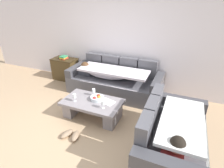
{
  "coord_description": "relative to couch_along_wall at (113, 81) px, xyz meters",
  "views": [
    {
      "loc": [
        1.71,
        -2.18,
        2.29
      ],
      "look_at": [
        0.33,
        1.04,
        0.55
      ],
      "focal_mm": 28.6,
      "sensor_mm": 36.0,
      "label": 1
    }
  ],
  "objects": [
    {
      "name": "wine_glass_near_right",
      "position": [
        0.32,
        -1.27,
        0.16
      ],
      "size": [
        0.07,
        0.07,
        0.17
      ],
      "color": "silver",
      "rests_on": "coffee_table"
    },
    {
      "name": "open_magazine",
      "position": [
        0.31,
        -1.05,
        0.05
      ],
      "size": [
        0.32,
        0.27,
        0.01
      ],
      "primitive_type": "cube",
      "rotation": [
        0.0,
        0.0,
        -0.26
      ],
      "color": "white",
      "rests_on": "coffee_table"
    },
    {
      "name": "ground_plane",
      "position": [
        -0.13,
        -1.62,
        -0.33
      ],
      "size": [
        14.0,
        14.0,
        0.0
      ],
      "primitive_type": "plane",
      "color": "tan"
    },
    {
      "name": "wine_glass_near_left",
      "position": [
        -0.31,
        -1.27,
        0.16
      ],
      "size": [
        0.07,
        0.07,
        0.17
      ],
      "color": "silver",
      "rests_on": "coffee_table"
    },
    {
      "name": "couch_along_wall",
      "position": [
        0.0,
        0.0,
        0.0
      ],
      "size": [
        2.33,
        0.92,
        0.88
      ],
      "color": "#525258",
      "rests_on": "ground_plane"
    },
    {
      "name": "pair_of_shoes",
      "position": [
        -0.06,
        -1.83,
        -0.29
      ],
      "size": [
        0.36,
        0.31,
        0.09
      ],
      "color": "#8C7259",
      "rests_on": "ground_plane"
    },
    {
      "name": "back_wall",
      "position": [
        -0.13,
        0.53,
        1.02
      ],
      "size": [
        9.0,
        0.1,
        2.7
      ],
      "primitive_type": "cube",
      "color": "white",
      "rests_on": "ground_plane"
    },
    {
      "name": "fruit_bowl",
      "position": [
        0.08,
        -1.05,
        0.09
      ],
      "size": [
        0.28,
        0.28,
        0.1
      ],
      "color": "silver",
      "rests_on": "coffee_table"
    },
    {
      "name": "couch_near_window",
      "position": [
        1.62,
        -1.5,
        0.0
      ],
      "size": [
        0.92,
        1.71,
        0.88
      ],
      "rotation": [
        0.0,
        0.0,
        1.57
      ],
      "color": "#525258",
      "rests_on": "ground_plane"
    },
    {
      "name": "coffee_table",
      "position": [
        0.01,
        -1.14,
        -0.09
      ],
      "size": [
        1.2,
        0.68,
        0.38
      ],
      "color": "gray",
      "rests_on": "ground_plane"
    },
    {
      "name": "side_cabinet",
      "position": [
        -1.66,
        0.23,
        -0.01
      ],
      "size": [
        0.72,
        0.44,
        0.64
      ],
      "color": "#48361C",
      "rests_on": "ground_plane"
    },
    {
      "name": "wine_glass_far_back",
      "position": [
        -0.06,
        -0.93,
        0.16
      ],
      "size": [
        0.07,
        0.07,
        0.17
      ],
      "color": "silver",
      "rests_on": "coffee_table"
    },
    {
      "name": "book_stack_on_cabinet",
      "position": [
        -1.66,
        0.23,
        0.35
      ],
      "size": [
        0.19,
        0.24,
        0.09
      ],
      "color": "red",
      "rests_on": "side_cabinet"
    }
  ]
}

